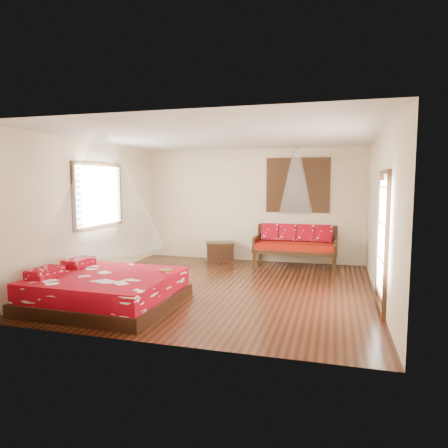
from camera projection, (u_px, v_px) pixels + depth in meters
The scene contains 10 objects.
room at pixel (222, 213), 7.37m from camera, with size 5.54×5.54×2.84m.
bed at pixel (105, 290), 6.41m from camera, with size 2.23×2.03×0.65m.
daybed at pixel (295, 244), 9.45m from camera, with size 1.91×0.85×0.97m.
storage_chest at pixel (220, 251), 10.04m from camera, with size 0.82×0.71×0.48m.
shutter_panel at pixel (298, 185), 9.62m from camera, with size 1.52×0.06×1.32m.
window_left at pixel (99, 196), 8.25m from camera, with size 0.10×1.74×1.34m.
glazed_door at pixel (382, 242), 6.11m from camera, with size 0.08×1.02×2.16m.
wine_tray at pixel (166, 268), 6.64m from camera, with size 0.25×0.25×0.20m.
mosquito_net_main at pixel (103, 190), 6.24m from camera, with size 1.87×1.87×1.80m, color white.
mosquito_net_daybed at pixel (296, 181), 9.16m from camera, with size 0.77×0.77×1.50m, color white.
Camera 1 is at (1.99, -7.07, 1.98)m, focal length 32.00 mm.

